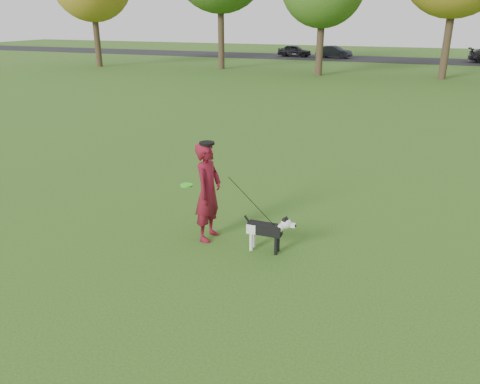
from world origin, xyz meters
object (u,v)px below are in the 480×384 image
at_px(dog, 269,229).
at_px(man, 208,192).
at_px(car_left, 295,51).
at_px(car_mid, 334,52).

bearing_deg(dog, man, 174.33).
bearing_deg(car_left, dog, -163.33).
bearing_deg(car_left, car_mid, -87.71).
relative_size(man, car_mid, 0.54).
bearing_deg(man, car_left, 13.99).
xyz_separation_m(man, dog, (1.21, -0.12, -0.48)).
distance_m(dog, car_mid, 41.04).
height_order(man, car_mid, man).
bearing_deg(car_mid, man, -159.69).
height_order(man, car_left, man).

